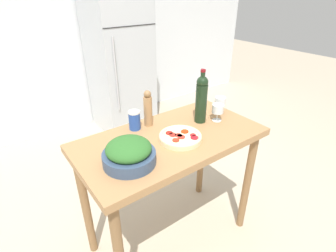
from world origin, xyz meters
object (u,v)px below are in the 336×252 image
(wine_glass_near, at_px, (218,110))
(wine_glass_far, at_px, (220,102))
(salt_canister, at_px, (134,120))
(refrigerator, at_px, (119,58))
(homemade_pizza, at_px, (180,137))
(wine_bottle, at_px, (201,98))
(pepper_mill, at_px, (148,109))
(salad_bowl, at_px, (129,153))

(wine_glass_near, xyz_separation_m, wine_glass_far, (0.11, 0.08, 0.00))
(salt_canister, bearing_deg, wine_glass_near, -24.21)
(refrigerator, distance_m, homemade_pizza, 2.05)
(refrigerator, height_order, homemade_pizza, refrigerator)
(wine_bottle, xyz_separation_m, wine_glass_near, (0.10, -0.06, -0.09))
(pepper_mill, height_order, homemade_pizza, pepper_mill)
(wine_glass_far, distance_m, salad_bowl, 0.86)
(salt_canister, bearing_deg, salad_bowl, -124.42)
(wine_glass_near, height_order, wine_glass_far, same)
(refrigerator, xyz_separation_m, homemade_pizza, (-0.59, -1.96, -0.01))
(homemade_pizza, height_order, salt_canister, salt_canister)
(pepper_mill, relative_size, homemade_pizza, 0.94)
(wine_glass_near, bearing_deg, homemade_pizza, -172.29)
(wine_bottle, relative_size, salt_canister, 2.88)
(wine_glass_far, height_order, homemade_pizza, wine_glass_far)
(wine_bottle, height_order, wine_glass_near, wine_bottle)
(refrigerator, relative_size, wine_bottle, 5.12)
(wine_glass_near, xyz_separation_m, homemade_pizza, (-0.37, -0.05, -0.06))
(wine_glass_near, bearing_deg, salad_bowl, -174.10)
(wine_glass_near, relative_size, homemade_pizza, 0.46)
(refrigerator, bearing_deg, wine_bottle, -100.06)
(wine_glass_far, distance_m, pepper_mill, 0.55)
(wine_glass_near, relative_size, salt_canister, 0.94)
(refrigerator, relative_size, homemade_pizza, 7.17)
(wine_glass_near, distance_m, salt_canister, 0.57)
(pepper_mill, relative_size, salt_canister, 1.93)
(wine_glass_near, bearing_deg, salt_canister, 155.79)
(refrigerator, distance_m, pepper_mill, 1.80)
(wine_glass_near, bearing_deg, refrigerator, 83.25)
(pepper_mill, relative_size, salad_bowl, 0.87)
(salad_bowl, height_order, homemade_pizza, salad_bowl)
(wine_glass_far, bearing_deg, pepper_mill, 164.47)
(refrigerator, relative_size, salt_canister, 14.72)
(salad_bowl, distance_m, salt_canister, 0.38)
(refrigerator, height_order, pepper_mill, refrigerator)
(salad_bowl, relative_size, homemade_pizza, 1.08)
(wine_bottle, xyz_separation_m, pepper_mill, (-0.32, 0.17, -0.05))
(salad_bowl, height_order, salt_canister, salad_bowl)
(pepper_mill, height_order, salad_bowl, pepper_mill)
(pepper_mill, xyz_separation_m, salt_canister, (-0.10, 0.01, -0.05))
(wine_bottle, height_order, pepper_mill, wine_bottle)
(wine_bottle, relative_size, salad_bowl, 1.30)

